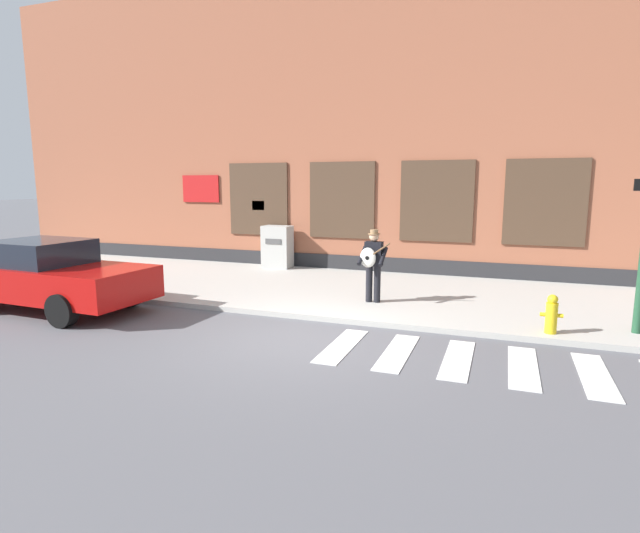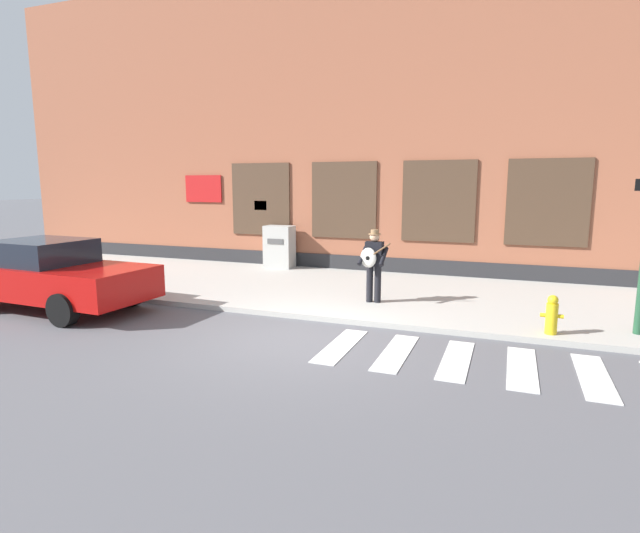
% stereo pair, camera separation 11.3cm
% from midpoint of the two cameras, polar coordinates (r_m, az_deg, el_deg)
% --- Properties ---
extents(ground_plane, '(160.00, 160.00, 0.00)m').
position_cam_midpoint_polar(ground_plane, '(8.98, -1.92, -8.26)').
color(ground_plane, '#56565B').
extents(sidewalk, '(28.00, 5.55, 0.11)m').
position_cam_midpoint_polar(sidewalk, '(12.58, 5.11, -2.89)').
color(sidewalk, '#ADAAA3').
rests_on(sidewalk, ground).
extents(building_backdrop, '(28.00, 4.06, 9.19)m').
position_cam_midpoint_polar(building_backdrop, '(17.04, 9.93, 15.54)').
color(building_backdrop, '#99563D').
rests_on(building_backdrop, ground).
extents(crosswalk, '(5.20, 1.90, 0.01)m').
position_cam_midpoint_polar(crosswalk, '(8.22, 19.07, -10.44)').
color(crosswalk, silver).
rests_on(crosswalk, ground).
extents(red_car, '(4.67, 2.11, 1.53)m').
position_cam_midpoint_polar(red_car, '(12.35, -28.24, -0.84)').
color(red_car, '#B20F0C').
rests_on(red_car, ground).
extents(busker, '(0.71, 0.53, 1.63)m').
position_cam_midpoint_polar(busker, '(11.09, 6.39, 0.58)').
color(busker, black).
rests_on(busker, sidewalk).
extents(utility_box, '(0.89, 0.59, 1.32)m').
position_cam_midpoint_polar(utility_box, '(15.80, -4.46, 2.27)').
color(utility_box, '#ADADA8').
rests_on(utility_box, sidewalk).
extents(fire_hydrant, '(0.38, 0.20, 0.70)m').
position_cam_midpoint_polar(fire_hydrant, '(9.71, 25.27, -5.03)').
color(fire_hydrant, gold).
rests_on(fire_hydrant, sidewalk).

